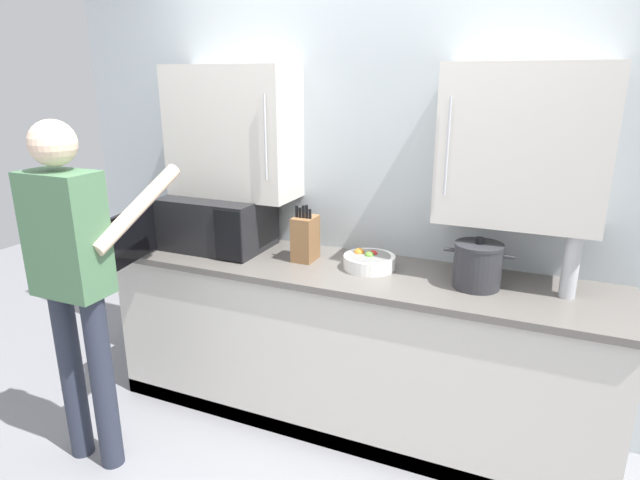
{
  "coord_description": "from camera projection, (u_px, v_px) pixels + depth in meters",
  "views": [
    {
      "loc": [
        0.89,
        -1.72,
        1.86
      ],
      "look_at": [
        -0.15,
        0.67,
        1.05
      ],
      "focal_mm": 29.89,
      "sensor_mm": 36.0,
      "label": 1
    }
  ],
  "objects": [
    {
      "name": "back_wall_tiled",
      "position": [
        371.0,
        175.0,
        2.9
      ],
      "size": [
        3.84,
        0.44,
        2.54
      ],
      "color": "#B2BCC1",
      "rests_on": "ground_plane"
    },
    {
      "name": "counter_unit",
      "position": [
        349.0,
        346.0,
        2.9
      ],
      "size": [
        2.68,
        0.62,
        0.9
      ],
      "color": "beige",
      "rests_on": "ground_plane"
    },
    {
      "name": "microwave_oven",
      "position": [
        212.0,
        222.0,
        3.08
      ],
      "size": [
        0.59,
        0.83,
        0.3
      ],
      "color": "black",
      "rests_on": "counter_unit"
    },
    {
      "name": "stock_pot",
      "position": [
        478.0,
        265.0,
        2.49
      ],
      "size": [
        0.32,
        0.23,
        0.24
      ],
      "color": "#2D2D33",
      "rests_on": "counter_unit"
    },
    {
      "name": "thermos_flask",
      "position": [
        571.0,
        264.0,
        2.36
      ],
      "size": [
        0.07,
        0.07,
        0.31
      ],
      "color": "#B7BABF",
      "rests_on": "counter_unit"
    },
    {
      "name": "fruit_bowl",
      "position": [
        369.0,
        261.0,
        2.76
      ],
      "size": [
        0.27,
        0.27,
        0.1
      ],
      "color": "white",
      "rests_on": "counter_unit"
    },
    {
      "name": "knife_block",
      "position": [
        305.0,
        238.0,
        2.86
      ],
      "size": [
        0.11,
        0.15,
        0.31
      ],
      "color": "brown",
      "rests_on": "counter_unit"
    },
    {
      "name": "person_figure",
      "position": [
        73.0,
        270.0,
        2.43
      ],
      "size": [
        0.48,
        0.64,
        1.69
      ],
      "color": "#282D3D",
      "rests_on": "ground_plane"
    }
  ]
}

